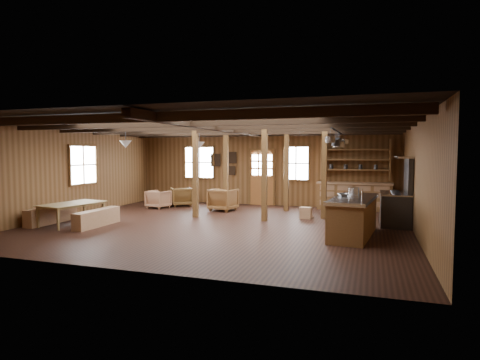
{
  "coord_description": "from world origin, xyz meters",
  "views": [
    {
      "loc": [
        3.95,
        -10.28,
        2.02
      ],
      "look_at": [
        0.28,
        0.9,
        1.2
      ],
      "focal_mm": 30.0,
      "sensor_mm": 36.0,
      "label": 1
    }
  ],
  "objects_px": {
    "commercial_range": "(397,203)",
    "dining_table": "(73,214)",
    "armchair_a": "(182,197)",
    "armchair_c": "(158,199)",
    "kitchen_island": "(353,216)",
    "armchair_b": "(223,200)"
  },
  "relations": [
    {
      "from": "commercial_range",
      "to": "dining_table",
      "type": "height_order",
      "value": "commercial_range"
    },
    {
      "from": "armchair_a",
      "to": "armchair_c",
      "type": "bearing_deg",
      "value": 20.89
    },
    {
      "from": "kitchen_island",
      "to": "dining_table",
      "type": "height_order",
      "value": "kitchen_island"
    },
    {
      "from": "dining_table",
      "to": "kitchen_island",
      "type": "bearing_deg",
      "value": -74.49
    },
    {
      "from": "armchair_a",
      "to": "armchair_c",
      "type": "height_order",
      "value": "armchair_a"
    },
    {
      "from": "kitchen_island",
      "to": "armchair_b",
      "type": "xyz_separation_m",
      "value": [
        -4.44,
        2.95,
        -0.09
      ]
    },
    {
      "from": "kitchen_island",
      "to": "commercial_range",
      "type": "height_order",
      "value": "commercial_range"
    },
    {
      "from": "commercial_range",
      "to": "armchair_c",
      "type": "distance_m",
      "value": 8.03
    },
    {
      "from": "kitchen_island",
      "to": "armchair_a",
      "type": "relative_size",
      "value": 3.37
    },
    {
      "from": "dining_table",
      "to": "armchair_b",
      "type": "xyz_separation_m",
      "value": [
        3.03,
        3.8,
        0.08
      ]
    },
    {
      "from": "kitchen_island",
      "to": "dining_table",
      "type": "xyz_separation_m",
      "value": [
        -7.46,
        -0.85,
        -0.18
      ]
    },
    {
      "from": "kitchen_island",
      "to": "dining_table",
      "type": "distance_m",
      "value": 7.51
    },
    {
      "from": "dining_table",
      "to": "armchair_c",
      "type": "height_order",
      "value": "armchair_c"
    },
    {
      "from": "kitchen_island",
      "to": "armchair_c",
      "type": "xyz_separation_m",
      "value": [
        -6.89,
        2.83,
        -0.15
      ]
    },
    {
      "from": "armchair_a",
      "to": "armchair_b",
      "type": "xyz_separation_m",
      "value": [
        1.92,
        -0.67,
        0.03
      ]
    },
    {
      "from": "commercial_range",
      "to": "armchair_a",
      "type": "relative_size",
      "value": 2.48
    },
    {
      "from": "commercial_range",
      "to": "armchair_b",
      "type": "distance_m",
      "value": 5.63
    },
    {
      "from": "kitchen_island",
      "to": "armchair_a",
      "type": "bearing_deg",
      "value": 157.06
    },
    {
      "from": "kitchen_island",
      "to": "commercial_range",
      "type": "xyz_separation_m",
      "value": [
        1.08,
        1.88,
        0.14
      ]
    },
    {
      "from": "armchair_b",
      "to": "armchair_c",
      "type": "height_order",
      "value": "armchair_b"
    },
    {
      "from": "armchair_a",
      "to": "armchair_b",
      "type": "height_order",
      "value": "armchair_b"
    },
    {
      "from": "armchair_a",
      "to": "armchair_b",
      "type": "relative_size",
      "value": 0.91
    }
  ]
}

